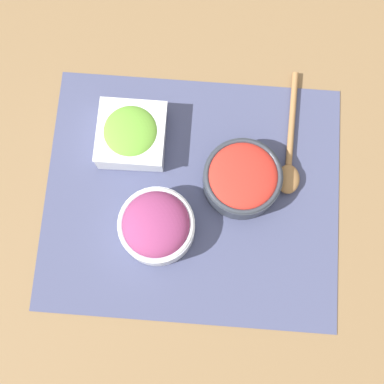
% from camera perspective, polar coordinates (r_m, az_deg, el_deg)
% --- Properties ---
extents(ground_plane, '(3.00, 3.00, 0.00)m').
position_cam_1_polar(ground_plane, '(1.00, 0.00, -0.44)').
color(ground_plane, olive).
extents(placemat, '(0.55, 0.46, 0.00)m').
position_cam_1_polar(placemat, '(1.00, 0.00, -0.42)').
color(placemat, '#474C70').
rests_on(placemat, ground_plane).
extents(tomato_bowl, '(0.14, 0.14, 0.06)m').
position_cam_1_polar(tomato_bowl, '(0.98, 5.40, 1.51)').
color(tomato_bowl, '#333842').
rests_on(tomato_bowl, placemat).
extents(lettuce_bowl, '(0.13, 0.13, 0.06)m').
position_cam_1_polar(lettuce_bowl, '(1.01, -6.48, 6.15)').
color(lettuce_bowl, white).
rests_on(lettuce_bowl, placemat).
extents(onion_bowl, '(0.14, 0.14, 0.08)m').
position_cam_1_polar(onion_bowl, '(0.95, -3.80, -3.61)').
color(onion_bowl, silver).
rests_on(onion_bowl, placemat).
extents(wooden_spoon, '(0.05, 0.25, 0.02)m').
position_cam_1_polar(wooden_spoon, '(1.02, 10.34, 3.43)').
color(wooden_spoon, '#9E7042').
rests_on(wooden_spoon, placemat).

